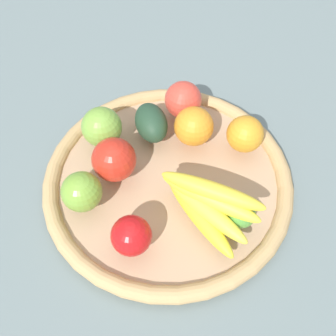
{
  "coord_description": "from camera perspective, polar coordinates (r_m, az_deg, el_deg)",
  "views": [
    {
      "loc": [
        0.37,
        0.12,
        0.62
      ],
      "look_at": [
        0.0,
        0.0,
        0.05
      ],
      "focal_mm": 42.06,
      "sensor_mm": 36.0,
      "label": 1
    }
  ],
  "objects": [
    {
      "name": "banana_bunch",
      "position": [
        0.64,
        5.62,
        -5.13
      ],
      "size": [
        0.13,
        0.18,
        0.07
      ],
      "color": "yellow",
      "rests_on": "basket"
    },
    {
      "name": "apple_0",
      "position": [
        0.66,
        -12.4,
        -3.37
      ],
      "size": [
        0.09,
        0.09,
        0.07
      ],
      "primitive_type": "sphere",
      "rotation": [
        0.0,
        0.0,
        0.56
      ],
      "color": "#75A237",
      "rests_on": "basket"
    },
    {
      "name": "lime_0",
      "position": [
        0.65,
        10.51,
        -6.54
      ],
      "size": [
        0.05,
        0.05,
        0.05
      ],
      "primitive_type": "sphere",
      "rotation": [
        0.0,
        0.0,
        4.65
      ],
      "color": "#53973E",
      "rests_on": "basket"
    },
    {
      "name": "orange_1",
      "position": [
        0.73,
        11.1,
        4.85
      ],
      "size": [
        0.07,
        0.07,
        0.07
      ],
      "primitive_type": "sphere",
      "rotation": [
        0.0,
        0.0,
        6.2
      ],
      "color": "orange",
      "rests_on": "basket"
    },
    {
      "name": "orange_0",
      "position": [
        0.73,
        3.76,
        6.05
      ],
      "size": [
        0.1,
        0.1,
        0.07
      ],
      "primitive_type": "sphere",
      "rotation": [
        0.0,
        0.0,
        2.13
      ],
      "color": "orange",
      "rests_on": "basket"
    },
    {
      "name": "ground_plane",
      "position": [
        0.73,
        0.0,
        -2.37
      ],
      "size": [
        2.4,
        2.4,
        0.0
      ],
      "primitive_type": "plane",
      "color": "slate",
      "rests_on": "ground"
    },
    {
      "name": "basket",
      "position": [
        0.72,
        0.0,
        -1.73
      ],
      "size": [
        0.45,
        0.45,
        0.03
      ],
      "color": "tan",
      "rests_on": "ground_plane"
    },
    {
      "name": "apple_4",
      "position": [
        0.77,
        2.21,
        9.85
      ],
      "size": [
        0.1,
        0.1,
        0.07
      ],
      "primitive_type": "sphere",
      "rotation": [
        0.0,
        0.0,
        2.5
      ],
      "color": "#DA4334",
      "rests_on": "basket"
    },
    {
      "name": "apple_2",
      "position": [
        0.68,
        -7.84,
        1.22
      ],
      "size": [
        0.11,
        0.11,
        0.08
      ],
      "primitive_type": "sphere",
      "rotation": [
        0.0,
        0.0,
        3.82
      ],
      "color": "red",
      "rests_on": "basket"
    },
    {
      "name": "avocado",
      "position": [
        0.74,
        -2.45,
        6.58
      ],
      "size": [
        0.11,
        0.1,
        0.06
      ],
      "primitive_type": "ellipsoid",
      "rotation": [
        0.0,
        0.0,
        0.63
      ],
      "color": "#23402B",
      "rests_on": "basket"
    },
    {
      "name": "apple_3",
      "position": [
        0.61,
        -5.34,
        -9.73
      ],
      "size": [
        0.09,
        0.09,
        0.06
      ],
      "primitive_type": "sphere",
      "rotation": [
        0.0,
        0.0,
        3.67
      ],
      "color": "red",
      "rests_on": "basket"
    },
    {
      "name": "apple_1",
      "position": [
        0.73,
        -9.58,
        5.88
      ],
      "size": [
        0.09,
        0.09,
        0.07
      ],
      "primitive_type": "sphere",
      "rotation": [
        0.0,
        0.0,
        4.98
      ],
      "color": "#79A93E",
      "rests_on": "basket"
    }
  ]
}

